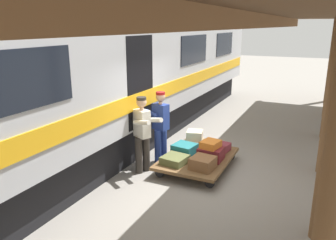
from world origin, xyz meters
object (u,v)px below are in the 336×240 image
object	(u,v)px
suitcase_olive_duffel	(175,160)
suitcase_cream_canvas	(195,135)
train_car	(86,73)
suitcase_teal_softside	(185,149)
suitcase_orange_carryall	(211,144)
suitcase_maroon_trunk	(211,153)
porter_in_overalls	(160,125)
suitcase_brown_leather	(203,163)
suitcase_burgundy_valise	(218,148)
luggage_cart	(197,158)
suitcase_tan_vintage	(193,143)
porter_by_door	(143,132)

from	to	relation	value
suitcase_olive_duffel	suitcase_cream_canvas	bearing A→B (deg)	-91.14
train_car	suitcase_teal_softside	distance (m)	2.96
suitcase_olive_duffel	suitcase_orange_carryall	world-z (taller)	suitcase_orange_carryall
suitcase_maroon_trunk	porter_in_overalls	bearing A→B (deg)	0.82
suitcase_orange_carryall	porter_in_overalls	size ratio (longest dim) A/B	0.25
suitcase_brown_leather	suitcase_teal_softside	size ratio (longest dim) A/B	0.97
suitcase_olive_duffel	suitcase_burgundy_valise	world-z (taller)	suitcase_burgundy_valise
train_car	luggage_cart	bearing A→B (deg)	-173.11
porter_in_overalls	suitcase_tan_vintage	bearing A→B (deg)	-137.75
suitcase_brown_leather	suitcase_cream_canvas	xyz separation A→B (m)	(0.62, -1.13, 0.18)
train_car	suitcase_tan_vintage	bearing A→B (deg)	-160.12
porter_in_overalls	porter_by_door	bearing A→B (deg)	83.71
suitcase_olive_duffel	suitcase_brown_leather	world-z (taller)	suitcase_brown_leather
suitcase_brown_leather	porter_by_door	bearing A→B (deg)	6.73
luggage_cart	suitcase_teal_softside	size ratio (longest dim) A/B	4.08
luggage_cart	suitcase_tan_vintage	world-z (taller)	suitcase_tan_vintage
suitcase_burgundy_valise	suitcase_tan_vintage	size ratio (longest dim) A/B	1.03
suitcase_olive_duffel	suitcase_cream_canvas	size ratio (longest dim) A/B	1.36
train_car	suitcase_brown_leather	xyz separation A→B (m)	(-3.07, 0.21, -1.67)
suitcase_olive_duffel	suitcase_burgundy_valise	distance (m)	1.27
suitcase_olive_duffel	suitcase_maroon_trunk	xyz separation A→B (m)	(-0.64, -0.55, 0.06)
suitcase_orange_carryall	porter_by_door	world-z (taller)	porter_by_door
suitcase_brown_leather	suitcase_cream_canvas	world-z (taller)	suitcase_cream_canvas
suitcase_burgundy_valise	porter_in_overalls	bearing A→B (deg)	24.15
suitcase_olive_duffel	suitcase_teal_softside	bearing A→B (deg)	-90.00
train_car	suitcase_olive_duffel	world-z (taller)	train_car
suitcase_teal_softside	suitcase_burgundy_valise	world-z (taller)	suitcase_teal_softside
suitcase_olive_duffel	suitcase_maroon_trunk	bearing A→B (deg)	-139.40
suitcase_burgundy_valise	suitcase_maroon_trunk	distance (m)	0.55
porter_by_door	train_car	bearing A→B (deg)	-12.13
suitcase_cream_canvas	suitcase_brown_leather	bearing A→B (deg)	118.58
suitcase_burgundy_valise	porter_by_door	bearing A→B (deg)	43.14
suitcase_burgundy_valise	suitcase_tan_vintage	distance (m)	0.64
suitcase_olive_duffel	suitcase_tan_vintage	world-z (taller)	suitcase_tan_vintage
suitcase_teal_softside	suitcase_cream_canvas	distance (m)	0.61
suitcase_teal_softside	suitcase_burgundy_valise	xyz separation A→B (m)	(-0.64, -0.55, -0.04)
suitcase_brown_leather	suitcase_teal_softside	world-z (taller)	suitcase_teal_softside
luggage_cart	porter_by_door	size ratio (longest dim) A/B	1.17
train_car	porter_by_door	bearing A→B (deg)	167.87
suitcase_brown_leather	suitcase_tan_vintage	bearing A→B (deg)	-59.74
train_car	suitcase_cream_canvas	world-z (taller)	train_car
suitcase_olive_duffel	suitcase_tan_vintage	size ratio (longest dim) A/B	1.00
suitcase_teal_softside	suitcase_orange_carryall	world-z (taller)	suitcase_orange_carryall
suitcase_olive_duffel	porter_in_overalls	size ratio (longest dim) A/B	0.30
suitcase_teal_softside	suitcase_orange_carryall	xyz separation A→B (m)	(-0.62, 0.01, 0.23)
train_car	suitcase_teal_softside	world-z (taller)	train_car
porter_in_overalls	suitcase_cream_canvas	bearing A→B (deg)	-136.98
suitcase_burgundy_valise	suitcase_maroon_trunk	world-z (taller)	suitcase_maroon_trunk
suitcase_burgundy_valise	suitcase_teal_softside	bearing A→B (deg)	40.60
train_car	porter_by_door	distance (m)	2.11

